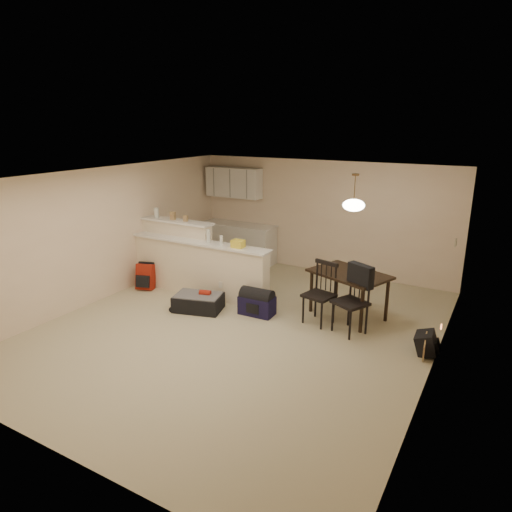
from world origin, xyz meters
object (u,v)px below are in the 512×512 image
Objects in this scene: dining_chair_near at (319,294)px; black_daypack at (426,343)px; pendant_lamp at (354,205)px; suitcase at (198,303)px; dining_table at (349,278)px; dining_chair_far at (350,301)px; navy_duffel at (257,305)px; red_backpack at (146,277)px.

dining_chair_near reaches higher than black_daypack.
pendant_lamp is 0.73× the size of suitcase.
black_daypack is at bearing -5.72° from dining_table.
pendant_lamp is 0.56× the size of dining_chair_far.
suitcase is at bearing -144.18° from dining_chair_far.
navy_duffel is at bearing -153.09° from pendant_lamp.
pendant_lamp is at bearing -7.51° from red_backpack.
navy_duffel is at bearing -150.33° from dining_chair_far.
red_backpack is at bearing -149.22° from dining_table.
dining_chair_far is at bearing 3.97° from dining_chair_near.
dining_table is 2.89× the size of red_backpack.
dining_chair_near reaches higher than navy_duffel.
pendant_lamp reaches higher than red_backpack.
black_daypack is at bearing -1.91° from navy_duffel.
dining_chair_far is at bearing 81.85° from black_daypack.
pendant_lamp is 1.70× the size of black_daypack.
red_backpack is at bearing -169.86° from pendant_lamp.
dining_table is 2.73m from suitcase.
navy_duffel is at bearing -17.65° from red_backpack.
dining_chair_near is at bearing -123.17° from pendant_lamp.
pendant_lamp reaches higher than black_daypack.
dining_chair_near reaches higher than suitcase.
suitcase is at bearing -135.51° from dining_table.
dining_chair_far is at bearing -16.22° from red_backpack.
navy_duffel is at bearing -156.07° from dining_chair_near.
pendant_lamp is 3.25m from suitcase.
pendant_lamp is (0.00, 0.00, 1.28)m from dining_table.
navy_duffel is (1.02, 0.36, 0.03)m from suitcase.
dining_chair_far is (0.58, -0.10, 0.02)m from dining_chair_near.
black_daypack is (1.46, -0.72, -1.83)m from pendant_lamp.
navy_duffel is (-1.42, -0.72, -0.54)m from dining_table.
dining_chair_far reaches higher than dining_table.
dining_table is at bearing 136.98° from dining_chair_far.
dining_chair_far reaches higher than dining_chair_near.
suitcase is 1.62× the size of red_backpack.
navy_duffel is at bearing 86.87° from black_daypack.
suitcase is (-2.44, -1.08, -1.85)m from pendant_lamp.
suitcase is at bearing -30.33° from red_backpack.
dining_table is at bearing 0.00° from pendant_lamp.
red_backpack is at bearing -163.52° from dining_chair_near.
red_backpack reaches higher than navy_duffel.
pendant_lamp is at bearing 136.98° from dining_chair_far.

